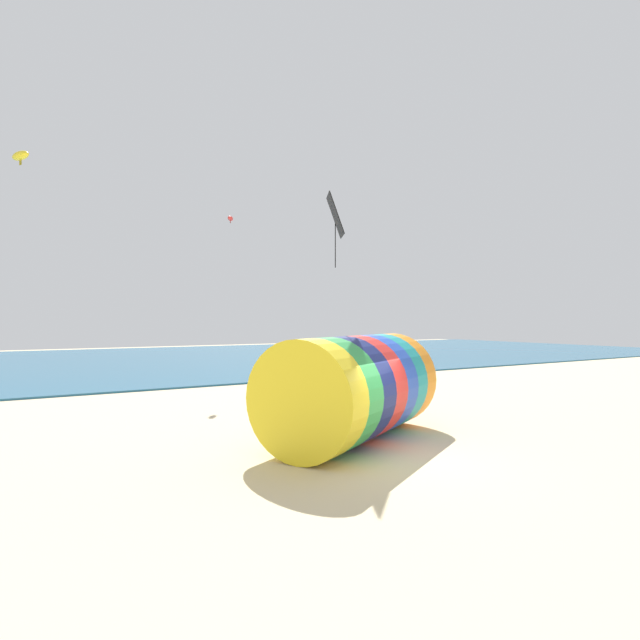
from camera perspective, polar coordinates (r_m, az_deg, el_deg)
ground_plane at (r=13.81m, az=8.08°, el=-15.27°), size 120.00×120.00×0.00m
sea at (r=47.33m, az=-20.30°, el=-4.36°), size 120.00×40.00×0.10m
giant_inflatable_tube at (r=15.27m, az=3.89°, el=-7.74°), size 7.08×5.86×3.16m
kite_handler at (r=19.48m, az=7.95°, el=-8.21°), size 0.25×0.38×1.68m
kite_yellow_parafoil at (r=24.98m, az=-31.04°, el=15.79°), size 0.92×1.22×0.61m
kite_red_parafoil at (r=28.41m, az=-10.21°, el=11.35°), size 0.66×0.80×0.41m
kite_black_diamond at (r=17.49m, az=1.76°, el=11.77°), size 0.93×1.17×2.51m
cooler_box at (r=18.13m, az=7.81°, el=-11.00°), size 0.62×0.62×0.36m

